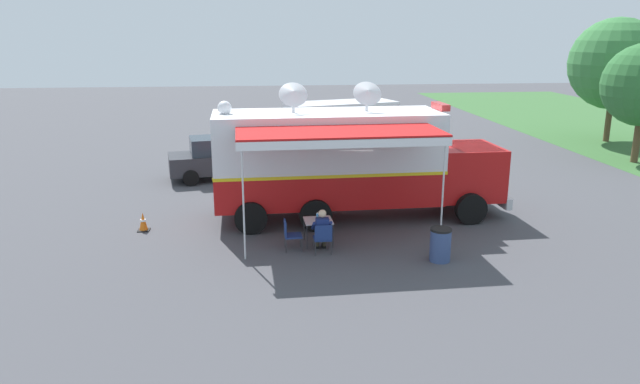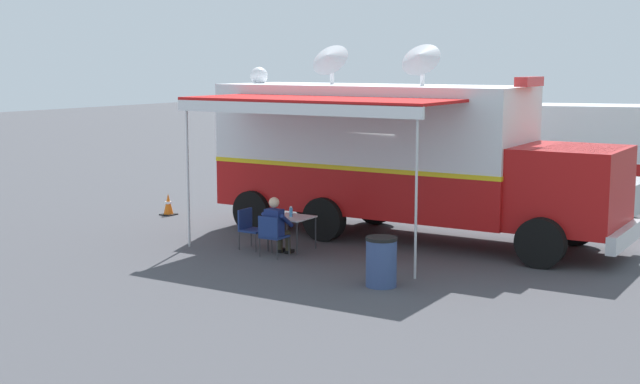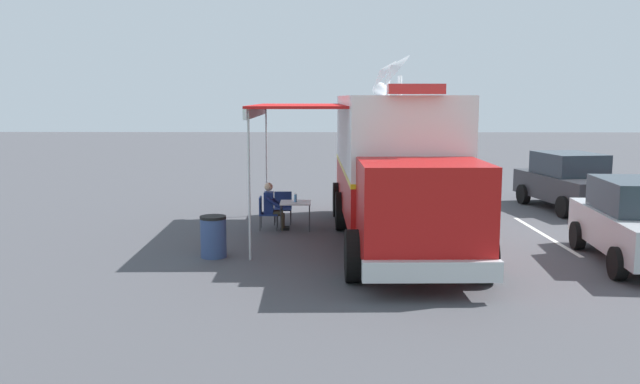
# 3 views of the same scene
# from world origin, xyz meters

# --- Properties ---
(ground_plane) EXTENTS (100.00, 100.00, 0.00)m
(ground_plane) POSITION_xyz_m (0.00, 0.00, 0.00)
(ground_plane) COLOR #47474C
(lot_stripe) EXTENTS (0.25, 4.80, 0.01)m
(lot_stripe) POSITION_xyz_m (-3.88, 0.09, 0.00)
(lot_stripe) COLOR silver
(lot_stripe) RESTS_ON ground
(command_truck) EXTENTS (5.07, 9.55, 4.53)m
(command_truck) POSITION_xyz_m (0.01, 0.75, 1.95)
(command_truck) COLOR #B71414
(command_truck) RESTS_ON ground
(folding_table) EXTENTS (0.82, 0.82, 0.73)m
(folding_table) POSITION_xyz_m (2.47, -0.55, 0.67)
(folding_table) COLOR silver
(folding_table) RESTS_ON ground
(water_bottle) EXTENTS (0.07, 0.07, 0.22)m
(water_bottle) POSITION_xyz_m (2.47, -0.57, 0.83)
(water_bottle) COLOR #4C99D8
(water_bottle) RESTS_ON folding_table
(folding_chair_at_table) EXTENTS (0.49, 0.49, 0.87)m
(folding_chair_at_table) POSITION_xyz_m (3.27, -0.51, 0.51)
(folding_chair_at_table) COLOR navy
(folding_chair_at_table) RESTS_ON ground
(folding_chair_beside_table) EXTENTS (0.49, 0.49, 0.87)m
(folding_chair_beside_table) POSITION_xyz_m (2.86, -1.40, 0.51)
(folding_chair_beside_table) COLOR navy
(folding_chair_beside_table) RESTS_ON ground
(seated_responder) EXTENTS (0.67, 0.56, 1.25)m
(seated_responder) POSITION_xyz_m (3.08, -0.51, 0.65)
(seated_responder) COLOR navy
(seated_responder) RESTS_ON ground
(trash_bin) EXTENTS (0.57, 0.57, 0.91)m
(trash_bin) POSITION_xyz_m (4.10, 2.56, 0.46)
(trash_bin) COLOR #384C7F
(trash_bin) RESTS_ON ground
(traffic_cone) EXTENTS (0.36, 0.36, 0.58)m
(traffic_cone) POSITION_xyz_m (0.69, -5.80, 0.28)
(traffic_cone) COLOR black
(traffic_cone) RESTS_ON ground
(car_behind_truck) EXTENTS (2.53, 4.44, 1.76)m
(car_behind_truck) POSITION_xyz_m (-5.86, -3.79, 0.88)
(car_behind_truck) COLOR #2D2D33
(car_behind_truck) RESTS_ON ground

